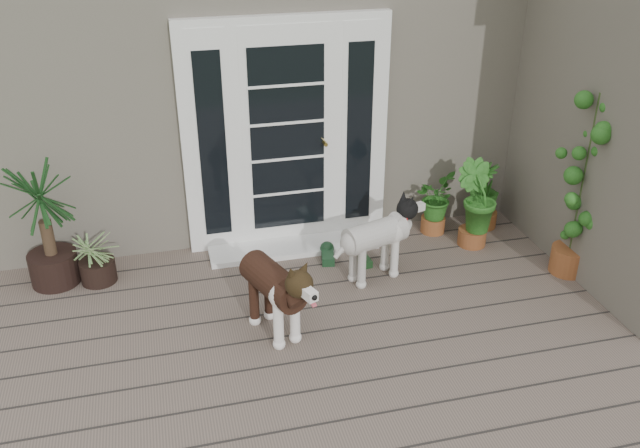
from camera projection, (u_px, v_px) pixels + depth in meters
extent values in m
cube|color=#6B5B4C|center=(380.00, 386.00, 4.88)|extent=(6.20, 4.60, 0.12)
cube|color=#665E54|center=(267.00, 45.00, 7.85)|extent=(7.40, 4.00, 3.10)
cube|color=white|center=(287.00, 136.00, 6.20)|extent=(1.90, 0.14, 2.15)
cube|color=white|center=(293.00, 246.00, 6.51)|extent=(1.60, 0.40, 0.05)
imported|color=#285A19|center=(434.00, 208.00, 6.72)|extent=(0.57, 0.57, 0.53)
imported|color=#1B601D|center=(474.00, 215.00, 6.46)|extent=(0.60, 0.60, 0.63)
imported|color=#234C15|center=(483.00, 202.00, 6.83)|extent=(0.39, 0.39, 0.53)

